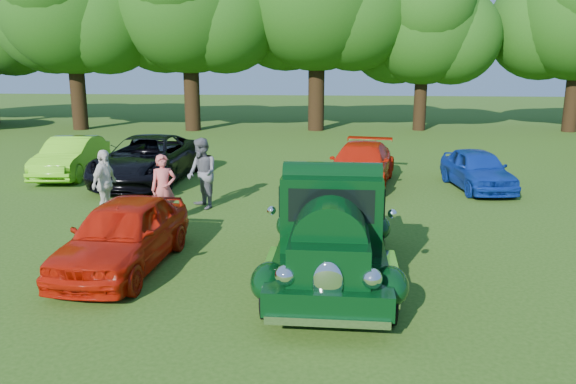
# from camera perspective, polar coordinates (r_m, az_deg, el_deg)

# --- Properties ---
(ground) EXTENTS (120.00, 120.00, 0.00)m
(ground) POSITION_cam_1_polar(r_m,az_deg,el_deg) (11.04, -4.38, -8.20)
(ground) COLOR #2A4E12
(ground) RESTS_ON ground
(hero_pickup) EXTENTS (2.48, 5.32, 2.08)m
(hero_pickup) POSITION_cam_1_polar(r_m,az_deg,el_deg) (10.49, 4.46, -4.15)
(hero_pickup) COLOR black
(hero_pickup) RESTS_ON ground
(red_convertible) EXTENTS (1.79, 4.15, 1.39)m
(red_convertible) POSITION_cam_1_polar(r_m,az_deg,el_deg) (11.53, -16.39, -4.12)
(red_convertible) COLOR #B61607
(red_convertible) RESTS_ON ground
(back_car_lime) EXTENTS (1.86, 4.35, 1.40)m
(back_car_lime) POSITION_cam_1_polar(r_m,az_deg,el_deg) (21.44, -21.16, 3.32)
(back_car_lime) COLOR #64CD1B
(back_car_lime) RESTS_ON ground
(back_car_black) EXTENTS (2.62, 5.63, 1.56)m
(back_car_black) POSITION_cam_1_polar(r_m,az_deg,el_deg) (19.63, -14.13, 3.24)
(back_car_black) COLOR black
(back_car_black) RESTS_ON ground
(back_car_orange) EXTENTS (2.70, 5.00, 1.38)m
(back_car_orange) POSITION_cam_1_polar(r_m,az_deg,el_deg) (18.75, 7.42, 2.78)
(back_car_orange) COLOR red
(back_car_orange) RESTS_ON ground
(back_car_blue) EXTENTS (2.03, 3.96, 1.29)m
(back_car_blue) POSITION_cam_1_polar(r_m,az_deg,el_deg) (19.00, 18.68, 2.21)
(back_car_blue) COLOR #0D2D98
(back_car_blue) RESTS_ON ground
(spectator_pink) EXTENTS (0.75, 0.64, 1.75)m
(spectator_pink) POSITION_cam_1_polar(r_m,az_deg,el_deg) (14.49, -12.51, 0.31)
(spectator_pink) COLOR #D35B56
(spectator_pink) RESTS_ON ground
(spectator_grey) EXTENTS (1.18, 1.21, 1.97)m
(spectator_grey) POSITION_cam_1_polar(r_m,az_deg,el_deg) (15.71, -8.73, 1.86)
(spectator_grey) COLOR slate
(spectator_grey) RESTS_ON ground
(spectator_white) EXTENTS (0.57, 1.10, 1.79)m
(spectator_white) POSITION_cam_1_polar(r_m,az_deg,el_deg) (15.41, -18.13, 0.80)
(spectator_white) COLOR silver
(spectator_white) RESTS_ON ground
(tree_line) EXTENTS (62.63, 10.82, 12.18)m
(tree_line) POSITION_cam_1_polar(r_m,az_deg,el_deg) (34.19, 2.21, 18.37)
(tree_line) COLOR black
(tree_line) RESTS_ON ground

